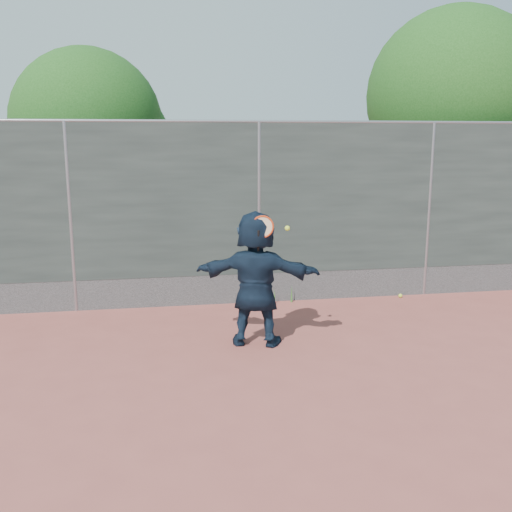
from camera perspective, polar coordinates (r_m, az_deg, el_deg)
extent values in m
plane|color=#9E4C42|center=(6.54, 5.67, -13.12)|extent=(80.00, 80.00, 0.00)
imported|color=#122133|center=(7.58, 0.00, -2.25)|extent=(1.78, 1.01, 1.82)
sphere|color=#D1EC34|center=(10.32, 14.24, -3.87)|extent=(0.07, 0.07, 0.07)
cube|color=#38423D|center=(9.41, 0.29, 5.67)|extent=(20.00, 0.04, 2.50)
cube|color=slate|center=(9.69, 0.28, -3.19)|extent=(20.00, 0.03, 0.50)
cylinder|color=gray|center=(9.36, 0.30, 13.30)|extent=(20.00, 0.05, 0.05)
cylinder|color=gray|center=(9.41, -18.06, 3.56)|extent=(0.06, 0.06, 3.00)
cylinder|color=gray|center=(9.44, 0.29, 4.16)|extent=(0.06, 0.06, 3.00)
cylinder|color=gray|center=(10.38, 16.88, 4.35)|extent=(0.06, 0.06, 3.00)
torus|color=red|center=(7.25, 0.65, 2.95)|extent=(0.29, 0.06, 0.29)
cylinder|color=beige|center=(7.25, 0.65, 2.95)|extent=(0.25, 0.04, 0.25)
cylinder|color=black|center=(7.30, 0.23, 1.41)|extent=(0.04, 0.13, 0.33)
sphere|color=#D1EC34|center=(7.35, 3.15, 2.78)|extent=(0.07, 0.07, 0.07)
cylinder|color=#382314|center=(13.03, 18.50, 4.77)|extent=(0.28, 0.28, 2.60)
sphere|color=#23561C|center=(12.98, 19.17, 14.85)|extent=(3.60, 3.60, 3.60)
sphere|color=#23561C|center=(13.48, 21.41, 13.02)|extent=(2.52, 2.52, 2.52)
cylinder|color=#382314|center=(12.41, -15.98, 3.67)|extent=(0.28, 0.28, 2.20)
sphere|color=#23561C|center=(12.30, -16.50, 12.58)|extent=(3.00, 3.00, 3.00)
sphere|color=#23561C|center=(12.45, -13.51, 11.33)|extent=(2.10, 2.10, 2.10)
cone|color=#387226|center=(9.65, 1.87, -3.99)|extent=(0.03, 0.03, 0.26)
cone|color=#387226|center=(9.72, 3.58, -3.76)|extent=(0.03, 0.03, 0.30)
cone|color=#387226|center=(9.57, -0.17, -4.23)|extent=(0.03, 0.03, 0.22)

